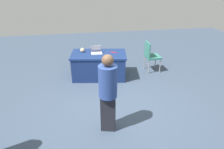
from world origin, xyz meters
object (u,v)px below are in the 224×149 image
object	(u,v)px
table_foreground	(99,65)
person_attendee_standing	(108,91)
laptop_silver	(96,52)
scissors_red	(114,52)
yarn_ball	(82,50)
chair_tucked_right	(151,55)

from	to	relation	value
table_foreground	person_attendee_standing	xyz separation A→B (m)	(0.08, 2.36, 0.51)
table_foreground	laptop_silver	world-z (taller)	laptop_silver
person_attendee_standing	laptop_silver	world-z (taller)	person_attendee_standing
table_foreground	scissors_red	xyz separation A→B (m)	(-0.45, -0.02, 0.37)
laptop_silver	yarn_ball	world-z (taller)	laptop_silver
chair_tucked_right	laptop_silver	size ratio (longest dim) A/B	2.97
table_foreground	chair_tucked_right	size ratio (longest dim) A/B	1.78
yarn_ball	laptop_silver	bearing A→B (deg)	160.25
laptop_silver	yarn_ball	bearing A→B (deg)	-19.09
person_attendee_standing	table_foreground	bearing A→B (deg)	-78.17
table_foreground	laptop_silver	size ratio (longest dim) A/B	5.28
chair_tucked_right	scissors_red	distance (m)	1.23
yarn_ball	chair_tucked_right	bearing A→B (deg)	178.41
person_attendee_standing	scissors_red	xyz separation A→B (m)	(-0.53, -2.39, -0.14)
person_attendee_standing	laptop_silver	bearing A→B (deg)	-76.80
person_attendee_standing	scissors_red	world-z (taller)	person_attendee_standing
laptop_silver	chair_tucked_right	bearing A→B (deg)	-176.48
chair_tucked_right	person_attendee_standing	xyz separation A→B (m)	(1.74, 2.51, 0.33)
table_foreground	person_attendee_standing	distance (m)	2.42
table_foreground	laptop_silver	bearing A→B (deg)	-47.02
scissors_red	chair_tucked_right	bearing A→B (deg)	44.00
laptop_silver	table_foreground	bearing A→B (deg)	133.63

